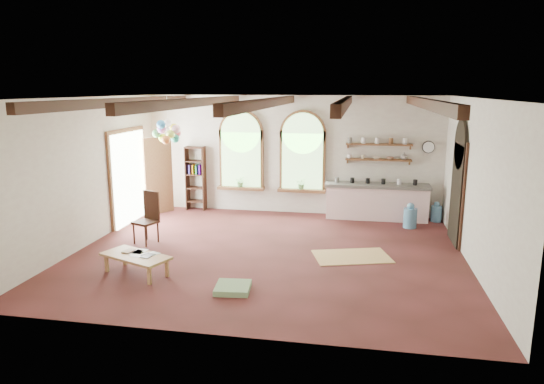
% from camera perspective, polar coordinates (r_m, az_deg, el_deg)
% --- Properties ---
extents(floor, '(8.00, 8.00, 0.00)m').
position_cam_1_polar(floor, '(10.22, -0.49, -7.21)').
color(floor, '#5B2525').
rests_on(floor, ground).
extents(ceiling_beams, '(6.20, 6.80, 0.18)m').
position_cam_1_polar(ceiling_beams, '(9.64, -0.52, 10.44)').
color(ceiling_beams, '#351911').
rests_on(ceiling_beams, ceiling).
extents(window_left, '(1.30, 0.28, 2.20)m').
position_cam_1_polar(window_left, '(13.40, -3.65, 4.60)').
color(window_left, brown).
rests_on(window_left, floor).
extents(window_right, '(1.30, 0.28, 2.20)m').
position_cam_1_polar(window_right, '(13.10, 3.61, 4.42)').
color(window_right, brown).
rests_on(window_right, floor).
extents(left_doorway, '(0.10, 1.90, 2.50)m').
position_cam_1_polar(left_doorway, '(12.85, -16.51, 1.62)').
color(left_doorway, brown).
rests_on(left_doorway, floor).
extents(right_doorway, '(0.10, 1.30, 2.40)m').
position_cam_1_polar(right_doorway, '(11.41, 20.90, -0.23)').
color(right_doorway, black).
rests_on(right_doorway, floor).
extents(kitchen_counter, '(2.68, 0.62, 0.94)m').
position_cam_1_polar(kitchen_counter, '(13.01, 12.20, -1.07)').
color(kitchen_counter, '#F7D2D1').
rests_on(kitchen_counter, floor).
extents(wall_shelf_lower, '(1.70, 0.24, 0.04)m').
position_cam_1_polar(wall_shelf_lower, '(12.99, 12.39, 3.73)').
color(wall_shelf_lower, brown).
rests_on(wall_shelf_lower, wall_back).
extents(wall_shelf_upper, '(1.70, 0.24, 0.04)m').
position_cam_1_polar(wall_shelf_upper, '(12.94, 12.47, 5.48)').
color(wall_shelf_upper, brown).
rests_on(wall_shelf_upper, wall_back).
extents(wall_clock, '(0.32, 0.04, 0.32)m').
position_cam_1_polar(wall_clock, '(13.12, 17.93, 5.05)').
color(wall_clock, black).
rests_on(wall_clock, wall_back).
extents(bookshelf, '(0.53, 0.32, 1.80)m').
position_cam_1_polar(bookshelf, '(13.79, -8.97, 1.60)').
color(bookshelf, '#351911').
rests_on(bookshelf, floor).
extents(coffee_table, '(1.45, 1.06, 0.38)m').
position_cam_1_polar(coffee_table, '(9.35, -15.73, -7.39)').
color(coffee_table, tan).
rests_on(coffee_table, floor).
extents(side_chair, '(0.59, 0.59, 1.15)m').
position_cam_1_polar(side_chair, '(11.16, -14.53, -4.15)').
color(side_chair, '#351911').
rests_on(side_chair, floor).
extents(floor_mat, '(1.72, 1.33, 0.02)m').
position_cam_1_polar(floor_mat, '(10.14, 9.37, -7.49)').
color(floor_mat, tan).
rests_on(floor_mat, floor).
extents(floor_cushion, '(0.64, 0.64, 0.10)m').
position_cam_1_polar(floor_cushion, '(8.44, -4.62, -11.17)').
color(floor_cushion, '#6F9063').
rests_on(floor_cushion, floor).
extents(water_jug_a, '(0.33, 0.33, 0.63)m').
position_cam_1_polar(water_jug_a, '(12.43, 15.94, -2.84)').
color(water_jug_a, '#558FB7').
rests_on(water_jug_a, floor).
extents(water_jug_b, '(0.27, 0.27, 0.53)m').
position_cam_1_polar(water_jug_b, '(13.21, 18.76, -2.35)').
color(water_jug_b, '#558FB7').
rests_on(water_jug_b, floor).
extents(balloon_cluster, '(0.74, 0.81, 1.14)m').
position_cam_1_polar(balloon_cluster, '(12.21, -12.14, 6.93)').
color(balloon_cluster, silver).
rests_on(balloon_cluster, floor).
extents(table_book, '(0.23, 0.29, 0.02)m').
position_cam_1_polar(table_book, '(9.61, -16.94, -6.59)').
color(table_book, olive).
rests_on(table_book, coffee_table).
extents(tablet, '(0.23, 0.29, 0.01)m').
position_cam_1_polar(tablet, '(9.22, -14.41, -7.27)').
color(tablet, black).
rests_on(tablet, coffee_table).
extents(potted_plant_left, '(0.27, 0.23, 0.30)m').
position_cam_1_polar(potted_plant_left, '(13.43, -3.72, 1.23)').
color(potted_plant_left, '#598C4C').
rests_on(potted_plant_left, window_left).
extents(potted_plant_right, '(0.27, 0.23, 0.30)m').
position_cam_1_polar(potted_plant_right, '(13.12, 3.51, 0.98)').
color(potted_plant_right, '#598C4C').
rests_on(potted_plant_right, window_right).
extents(shelf_cup_a, '(0.12, 0.10, 0.10)m').
position_cam_1_polar(shelf_cup_a, '(12.97, 9.09, 4.16)').
color(shelf_cup_a, white).
rests_on(shelf_cup_a, wall_shelf_lower).
extents(shelf_cup_b, '(0.10, 0.10, 0.09)m').
position_cam_1_polar(shelf_cup_b, '(12.97, 10.63, 4.09)').
color(shelf_cup_b, beige).
rests_on(shelf_cup_b, wall_shelf_lower).
extents(shelf_bowl_a, '(0.22, 0.22, 0.05)m').
position_cam_1_polar(shelf_bowl_a, '(12.98, 12.18, 3.94)').
color(shelf_bowl_a, beige).
rests_on(shelf_bowl_a, wall_shelf_lower).
extents(shelf_bowl_b, '(0.20, 0.20, 0.06)m').
position_cam_1_polar(shelf_bowl_b, '(13.00, 13.72, 3.90)').
color(shelf_bowl_b, '#8C664C').
rests_on(shelf_bowl_b, wall_shelf_lower).
extents(shelf_vase, '(0.18, 0.18, 0.19)m').
position_cam_1_polar(shelf_vase, '(13.01, 15.28, 4.12)').
color(shelf_vase, slate).
rests_on(shelf_vase, wall_shelf_lower).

